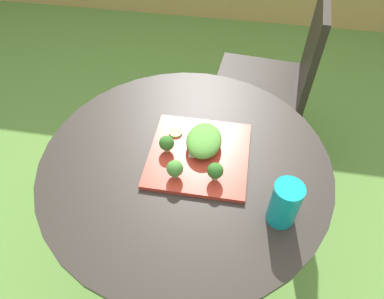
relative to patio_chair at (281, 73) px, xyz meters
name	(u,v)px	position (x,y,z in m)	size (l,w,h in m)	color
ground_plane	(188,265)	(-0.32, -0.79, -0.53)	(12.00, 12.00, 0.00)	#568438
patio_table	(186,211)	(-0.32, -0.79, -0.06)	(0.86, 0.86, 0.75)	#28231E
patio_chair	(281,73)	(0.00, 0.00, 0.00)	(0.48, 0.48, 0.90)	black
salad_plate	(199,155)	(-0.28, -0.77, 0.23)	(0.29, 0.29, 0.01)	#AD3323
drinking_glass	(284,205)	(-0.05, -0.94, 0.28)	(0.07, 0.07, 0.13)	#0F8C93
fork	(191,142)	(-0.31, -0.73, 0.24)	(0.05, 0.15, 0.00)	silver
lettuce_mound	(204,140)	(-0.27, -0.74, 0.26)	(0.10, 0.14, 0.05)	#519338
broccoli_floret_0	(167,143)	(-0.38, -0.77, 0.27)	(0.04, 0.04, 0.05)	#99B770
broccoli_floret_1	(175,169)	(-0.34, -0.86, 0.27)	(0.05, 0.05, 0.06)	#99B770
broccoli_floret_2	(215,171)	(-0.23, -0.85, 0.27)	(0.04, 0.04, 0.06)	#99B770
cucumber_slice_0	(176,132)	(-0.37, -0.70, 0.24)	(0.04, 0.04, 0.01)	#8EB766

